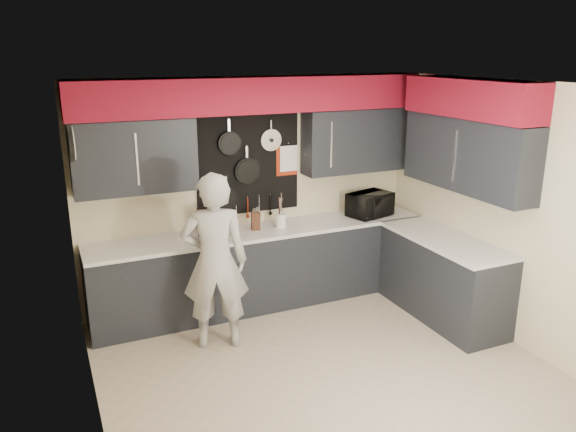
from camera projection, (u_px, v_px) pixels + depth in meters
name	position (u px, v px, depth m)	size (l,w,h in m)	color
ground	(320.00, 363.00, 5.34)	(4.00, 4.00, 0.00)	tan
back_wall_assembly	(257.00, 131.00, 6.17)	(4.00, 0.36, 2.60)	beige
right_wall_assembly	(472.00, 144.00, 5.75)	(0.36, 3.50, 2.60)	beige
left_wall_assembly	(84.00, 263.00, 4.19)	(0.05, 3.50, 2.60)	beige
base_cabinets	(313.00, 270.00, 6.39)	(3.95, 2.20, 0.92)	black
microwave	(370.00, 205.00, 6.81)	(0.52, 0.35, 0.29)	black
knife_block	(256.00, 221.00, 6.29)	(0.09, 0.09, 0.20)	#371811
utensil_crock	(281.00, 221.00, 6.39)	(0.12, 0.12, 0.16)	white
coffee_maker	(209.00, 222.00, 6.03)	(0.23, 0.26, 0.33)	black
person	(215.00, 262.00, 5.44)	(0.65, 0.43, 1.78)	#B4B4B2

